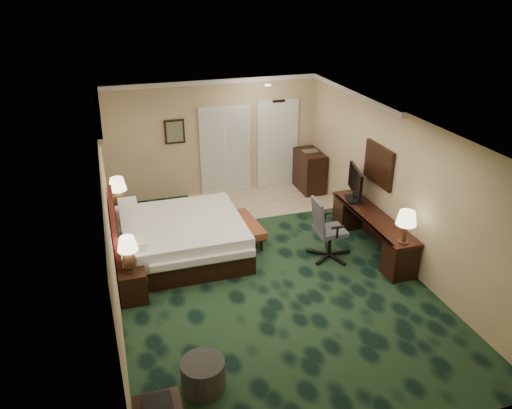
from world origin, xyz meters
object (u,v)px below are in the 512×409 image
object	(u,v)px
lamp_near	(129,254)
tv	(355,184)
nightstand_far	(124,220)
bed_bench	(246,231)
nightstand_near	(133,285)
desk_chair	(331,228)
bed	(182,239)
lamp_far	(118,194)
ottoman	(203,375)
desk	(371,232)
minibar	(309,171)

from	to	relation	value
lamp_near	tv	distance (m)	4.58
nightstand_far	bed_bench	bearing A→B (deg)	-23.98
nightstand_near	desk_chair	xyz separation A→B (m)	(3.60, 0.27, 0.32)
bed	lamp_far	size ratio (longest dim) A/B	3.40
lamp_far	ottoman	xyz separation A→B (m)	(0.71, -4.53, -0.69)
bed	nightstand_near	size ratio (longest dim) A/B	4.17
lamp_near	tv	size ratio (longest dim) A/B	0.69
nightstand_far	lamp_far	distance (m)	0.62
nightstand_near	nightstand_far	bearing A→B (deg)	89.73
lamp_near	lamp_far	world-z (taller)	lamp_far
nightstand_far	desk_chair	bearing A→B (deg)	-30.36
bed	nightstand_far	size ratio (longest dim) A/B	3.96
desk	ottoman	bearing A→B (deg)	-146.39
nightstand_near	minibar	bearing A→B (deg)	36.56
bed_bench	desk	size ratio (longest dim) A/B	0.48
bed	desk	size ratio (longest dim) A/B	0.91
lamp_far	bed_bench	xyz separation A→B (m)	(2.33, -0.97, -0.70)
tv	nightstand_far	bearing A→B (deg)	176.90
desk_chair	nightstand_far	bearing A→B (deg)	150.86
ottoman	minibar	xyz separation A→B (m)	(3.77, 5.52, 0.28)
bed	nightstand_near	bearing A→B (deg)	-131.06
bed_bench	desk_chair	xyz separation A→B (m)	(1.30, -1.08, 0.39)
lamp_near	bed	bearing A→B (deg)	48.56
nightstand_near	nightstand_far	world-z (taller)	nightstand_far
lamp_far	ottoman	world-z (taller)	lamp_far
lamp_far	tv	world-z (taller)	tv
nightstand_near	tv	size ratio (longest dim) A/B	0.61
nightstand_near	desk_chair	size ratio (longest dim) A/B	0.45
ottoman	desk	xyz separation A→B (m)	(3.79, 2.52, 0.15)
bed	tv	world-z (taller)	tv
nightstand_near	bed_bench	distance (m)	2.67
ottoman	lamp_near	bearing A→B (deg)	107.38
lamp_near	lamp_far	bearing A→B (deg)	90.40
nightstand_near	bed_bench	xyz separation A→B (m)	(2.30, 1.36, -0.07)
nightstand_far	tv	size ratio (longest dim) A/B	0.65
bed	bed_bench	distance (m)	1.34
lamp_near	ottoman	distance (m)	2.41
lamp_far	minibar	size ratio (longest dim) A/B	0.68
bed	tv	xyz separation A→B (m)	(3.46, -0.10, 0.69)
nightstand_far	lamp_far	xyz separation A→B (m)	(-0.04, -0.05, 0.61)
bed_bench	nightstand_far	bearing A→B (deg)	150.81
ottoman	tv	bearing A→B (deg)	40.78
bed	minibar	bearing A→B (deg)	32.04
lamp_far	desk_chair	xyz separation A→B (m)	(3.62, -2.05, -0.30)
nightstand_near	lamp_far	bearing A→B (deg)	90.60
nightstand_far	lamp_near	size ratio (longest dim) A/B	0.94
lamp_near	desk	size ratio (longest dim) A/B	0.24
nightstand_near	bed_bench	bearing A→B (deg)	30.52
nightstand_near	lamp_far	world-z (taller)	lamp_far
ottoman	desk	size ratio (longest dim) A/B	0.23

